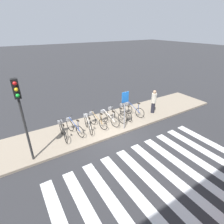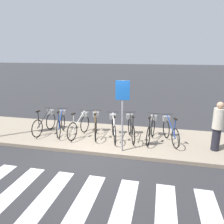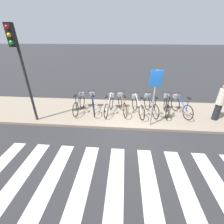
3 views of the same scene
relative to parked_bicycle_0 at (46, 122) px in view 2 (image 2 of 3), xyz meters
The scene contains 12 objects.
ground_plane 2.88m from the parked_bicycle_0, 28.67° to the right, with size 120.00×120.00×0.00m, color #2D2D30.
sidewalk 2.53m from the parked_bicycle_0, ahead, with size 17.62×2.90×0.12m.
parked_bicycle_0 is the anchor object (origin of this frame).
parked_bicycle_1 0.66m from the parked_bicycle_0, ahead, with size 0.58×1.59×1.01m.
parked_bicycle_2 1.48m from the parked_bicycle_0, ahead, with size 0.46×1.62×1.01m.
parked_bicycle_3 2.09m from the parked_bicycle_0, ahead, with size 0.59×1.59×1.01m.
parked_bicycle_4 2.83m from the parked_bicycle_0, ahead, with size 0.61×1.58×1.01m.
parked_bicycle_5 3.46m from the parked_bicycle_0, ahead, with size 0.60×1.58×1.01m.
parked_bicycle_6 4.21m from the parked_bicycle_0, ahead, with size 0.46×1.63×1.01m.
parked_bicycle_7 4.87m from the parked_bicycle_0, ahead, with size 0.64×1.57×1.01m.
pedestrian 6.35m from the parked_bicycle_0, ahead, with size 0.34×0.34×1.64m.
sign_post 3.68m from the parked_bicycle_0, 17.72° to the right, with size 0.44×0.07×2.32m.
Camera 2 is at (2.00, -6.23, 3.25)m, focal length 35.00 mm.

